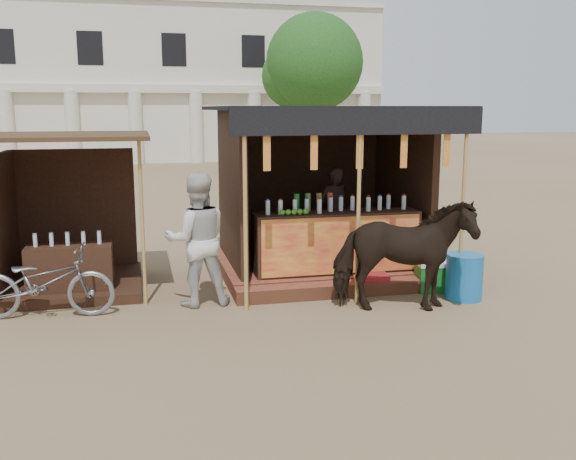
{
  "coord_description": "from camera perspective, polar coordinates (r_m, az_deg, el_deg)",
  "views": [
    {
      "loc": [
        -1.97,
        -6.83,
        2.75
      ],
      "look_at": [
        0.0,
        1.6,
        1.1
      ],
      "focal_mm": 40.0,
      "sensor_mm": 36.0,
      "label": 1
    }
  ],
  "objects": [
    {
      "name": "cooler",
      "position": [
        10.09,
        13.15,
        -3.96
      ],
      "size": [
        0.7,
        0.54,
        0.46
      ],
      "color": "#186C22",
      "rests_on": "ground"
    },
    {
      "name": "red_crate",
      "position": [
        9.82,
        7.71,
        -4.73
      ],
      "size": [
        0.44,
        0.42,
        0.28
      ],
      "primitive_type": "cube",
      "rotation": [
        0.0,
        0.0,
        -0.14
      ],
      "color": "maroon",
      "rests_on": "ground"
    },
    {
      "name": "motorbike",
      "position": [
        9.11,
        -20.91,
        -4.36
      ],
      "size": [
        1.89,
        0.82,
        0.96
      ],
      "primitive_type": "imported",
      "rotation": [
        0.0,
        0.0,
        1.47
      ],
      "color": "gray",
      "rests_on": "ground"
    },
    {
      "name": "bystander",
      "position": [
        9.05,
        -8.09,
        -0.86
      ],
      "size": [
        0.94,
        0.75,
        1.88
      ],
      "primitive_type": "imported",
      "rotation": [
        0.0,
        0.0,
        3.19
      ],
      "color": "silver",
      "rests_on": "ground"
    },
    {
      "name": "blue_barrel",
      "position": [
        9.71,
        15.4,
        -4.03
      ],
      "size": [
        0.63,
        0.63,
        0.67
      ],
      "primitive_type": "cylinder",
      "rotation": [
        0.0,
        0.0,
        -0.21
      ],
      "color": "#1664A8",
      "rests_on": "ground"
    },
    {
      "name": "ground",
      "position": [
        7.62,
        2.78,
        -10.37
      ],
      "size": [
        120.0,
        120.0,
        0.0
      ],
      "primitive_type": "plane",
      "color": "#846B4C",
      "rests_on": "ground"
    },
    {
      "name": "cow",
      "position": [
        8.83,
        10.16,
        -2.25
      ],
      "size": [
        2.0,
        1.23,
        1.57
      ],
      "primitive_type": "imported",
      "rotation": [
        0.0,
        0.0,
        1.35
      ],
      "color": "black",
      "rests_on": "ground"
    },
    {
      "name": "tree",
      "position": [
        30.06,
        1.93,
        14.36
      ],
      "size": [
        4.5,
        4.4,
        7.0
      ],
      "color": "#382314",
      "rests_on": "ground"
    },
    {
      "name": "background_building",
      "position": [
        36.8,
        -13.51,
        12.4
      ],
      "size": [
        26.0,
        7.45,
        8.18
      ],
      "color": "silver",
      "rests_on": "ground"
    },
    {
      "name": "main_stall",
      "position": [
        10.76,
        3.12,
        1.52
      ],
      "size": [
        3.6,
        3.61,
        2.78
      ],
      "color": "brown",
      "rests_on": "ground"
    },
    {
      "name": "secondary_stall",
      "position": [
        10.32,
        -19.58,
        -0.45
      ],
      "size": [
        2.4,
        2.4,
        2.38
      ],
      "color": "#361F13",
      "rests_on": "ground"
    }
  ]
}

